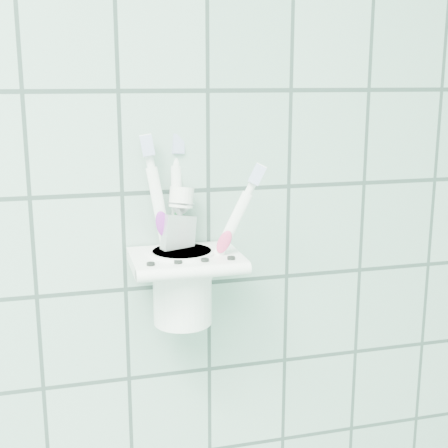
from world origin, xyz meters
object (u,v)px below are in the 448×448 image
at_px(holder_bracket, 185,261).
at_px(toothbrush_blue, 178,225).
at_px(toothpaste_tube, 171,244).
at_px(toothbrush_pink, 178,225).
at_px(toothbrush_orange, 186,235).
at_px(cup, 182,283).

distance_m(holder_bracket, toothbrush_blue, 0.04).
bearing_deg(holder_bracket, toothpaste_tube, 158.82).
bearing_deg(toothbrush_pink, toothbrush_blue, -80.24).
height_order(toothbrush_pink, toothbrush_orange, toothbrush_pink).
bearing_deg(holder_bracket, toothbrush_blue, 118.77).
xyz_separation_m(holder_bracket, cup, (-0.00, 0.00, -0.03)).
distance_m(toothbrush_blue, toothbrush_orange, 0.02).
height_order(holder_bracket, cup, same).
height_order(cup, toothbrush_blue, toothbrush_blue).
xyz_separation_m(holder_bracket, toothbrush_orange, (-0.00, -0.01, 0.03)).
bearing_deg(toothpaste_tube, holder_bracket, -40.64).
height_order(cup, toothbrush_orange, toothbrush_orange).
relative_size(toothbrush_orange, toothpaste_tube, 1.22).
xyz_separation_m(toothbrush_pink, toothbrush_orange, (0.01, -0.02, -0.01)).
relative_size(cup, toothbrush_orange, 0.46).
height_order(holder_bracket, toothpaste_tube, toothpaste_tube).
bearing_deg(toothbrush_blue, cup, -82.31).
bearing_deg(holder_bracket, cup, 130.30).
relative_size(holder_bracket, cup, 1.42).
relative_size(holder_bracket, toothbrush_orange, 0.65).
bearing_deg(cup, toothbrush_orange, -75.05).
height_order(holder_bracket, toothbrush_blue, toothbrush_blue).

